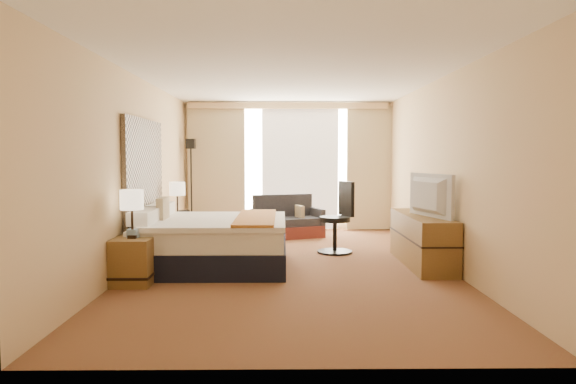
{
  "coord_description": "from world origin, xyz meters",
  "views": [
    {
      "loc": [
        -0.11,
        -7.04,
        1.51
      ],
      "look_at": [
        -0.03,
        0.4,
        0.99
      ],
      "focal_mm": 32.0,
      "sensor_mm": 36.0,
      "label": 1
    }
  ],
  "objects_px": {
    "nightstand_left": "(134,261)",
    "bed": "(213,242)",
    "floor_lamp": "(191,167)",
    "desk_chair": "(338,221)",
    "media_dresser": "(422,240)",
    "lamp_right": "(177,189)",
    "television": "(424,195)",
    "loveseat": "(287,223)",
    "lamp_left": "(132,201)",
    "nightstand_right": "(177,230)"
  },
  "relations": [
    {
      "from": "nightstand_left",
      "to": "bed",
      "type": "relative_size",
      "value": 0.28
    },
    {
      "from": "floor_lamp",
      "to": "desk_chair",
      "type": "bearing_deg",
      "value": -38.28
    },
    {
      "from": "media_dresser",
      "to": "lamp_right",
      "type": "xyz_separation_m",
      "value": [
        -3.67,
        1.39,
        0.61
      ]
    },
    {
      "from": "desk_chair",
      "to": "media_dresser",
      "type": "bearing_deg",
      "value": -61.19
    },
    {
      "from": "nightstand_left",
      "to": "desk_chair",
      "type": "bearing_deg",
      "value": 36.7
    },
    {
      "from": "desk_chair",
      "to": "lamp_right",
      "type": "relative_size",
      "value": 2.09
    },
    {
      "from": "lamp_right",
      "to": "media_dresser",
      "type": "bearing_deg",
      "value": -20.73
    },
    {
      "from": "nightstand_left",
      "to": "desk_chair",
      "type": "distance_m",
      "value": 3.29
    },
    {
      "from": "media_dresser",
      "to": "television",
      "type": "distance_m",
      "value": 0.69
    },
    {
      "from": "loveseat",
      "to": "lamp_left",
      "type": "height_order",
      "value": "lamp_left"
    },
    {
      "from": "media_dresser",
      "to": "floor_lamp",
      "type": "distance_m",
      "value": 4.89
    },
    {
      "from": "nightstand_right",
      "to": "television",
      "type": "xyz_separation_m",
      "value": [
        3.65,
        -1.7,
        0.71
      ]
    },
    {
      "from": "nightstand_left",
      "to": "desk_chair",
      "type": "relative_size",
      "value": 0.49
    },
    {
      "from": "floor_lamp",
      "to": "lamp_left",
      "type": "distance_m",
      "value": 4.1
    },
    {
      "from": "nightstand_right",
      "to": "desk_chair",
      "type": "xyz_separation_m",
      "value": [
        2.63,
        -0.54,
        0.22
      ]
    },
    {
      "from": "nightstand_left",
      "to": "lamp_right",
      "type": "bearing_deg",
      "value": 89.38
    },
    {
      "from": "nightstand_left",
      "to": "lamp_left",
      "type": "height_order",
      "value": "lamp_left"
    },
    {
      "from": "lamp_right",
      "to": "floor_lamp",
      "type": "bearing_deg",
      "value": 91.99
    },
    {
      "from": "desk_chair",
      "to": "bed",
      "type": "bearing_deg",
      "value": -171.17
    },
    {
      "from": "nightstand_right",
      "to": "media_dresser",
      "type": "xyz_separation_m",
      "value": [
        3.7,
        -1.45,
        0.07
      ]
    },
    {
      "from": "television",
      "to": "floor_lamp",
      "type": "bearing_deg",
      "value": 32.52
    },
    {
      "from": "desk_chair",
      "to": "lamp_left",
      "type": "distance_m",
      "value": 3.33
    },
    {
      "from": "loveseat",
      "to": "lamp_right",
      "type": "bearing_deg",
      "value": -168.94
    },
    {
      "from": "nightstand_right",
      "to": "media_dresser",
      "type": "distance_m",
      "value": 3.97
    },
    {
      "from": "loveseat",
      "to": "television",
      "type": "bearing_deg",
      "value": -76.57
    },
    {
      "from": "desk_chair",
      "to": "television",
      "type": "xyz_separation_m",
      "value": [
        1.02,
        -1.16,
        0.49
      ]
    },
    {
      "from": "media_dresser",
      "to": "desk_chair",
      "type": "distance_m",
      "value": 1.41
    },
    {
      "from": "nightstand_right",
      "to": "bed",
      "type": "xyz_separation_m",
      "value": [
        0.81,
        -1.57,
        0.07
      ]
    },
    {
      "from": "nightstand_left",
      "to": "nightstand_right",
      "type": "relative_size",
      "value": 1.0
    },
    {
      "from": "nightstand_right",
      "to": "loveseat",
      "type": "bearing_deg",
      "value": 29.31
    },
    {
      "from": "loveseat",
      "to": "lamp_left",
      "type": "bearing_deg",
      "value": -137.42
    },
    {
      "from": "floor_lamp",
      "to": "television",
      "type": "distance_m",
      "value": 4.93
    },
    {
      "from": "nightstand_left",
      "to": "television",
      "type": "relative_size",
      "value": 0.55
    },
    {
      "from": "television",
      "to": "nightstand_right",
      "type": "bearing_deg",
      "value": 49.13
    },
    {
      "from": "floor_lamp",
      "to": "desk_chair",
      "type": "xyz_separation_m",
      "value": [
        2.66,
        -2.1,
        -0.81
      ]
    },
    {
      "from": "desk_chair",
      "to": "loveseat",
      "type": "bearing_deg",
      "value": 95.92
    },
    {
      "from": "media_dresser",
      "to": "bed",
      "type": "relative_size",
      "value": 0.92
    },
    {
      "from": "loveseat",
      "to": "lamp_left",
      "type": "relative_size",
      "value": 2.47
    },
    {
      "from": "lamp_left",
      "to": "floor_lamp",
      "type": "bearing_deg",
      "value": 90.43
    },
    {
      "from": "nightstand_right",
      "to": "bed",
      "type": "height_order",
      "value": "bed"
    },
    {
      "from": "loveseat",
      "to": "desk_chair",
      "type": "height_order",
      "value": "desk_chair"
    },
    {
      "from": "desk_chair",
      "to": "lamp_left",
      "type": "height_order",
      "value": "lamp_left"
    },
    {
      "from": "floor_lamp",
      "to": "bed",
      "type": "bearing_deg",
      "value": -74.99
    },
    {
      "from": "media_dresser",
      "to": "television",
      "type": "xyz_separation_m",
      "value": [
        -0.05,
        -0.25,
        0.64
      ]
    },
    {
      "from": "floor_lamp",
      "to": "lamp_right",
      "type": "distance_m",
      "value": 1.66
    },
    {
      "from": "loveseat",
      "to": "lamp_left",
      "type": "distance_m",
      "value": 4.07
    },
    {
      "from": "lamp_left",
      "to": "bed",
      "type": "bearing_deg",
      "value": 49.66
    },
    {
      "from": "loveseat",
      "to": "desk_chair",
      "type": "bearing_deg",
      "value": -83.43
    },
    {
      "from": "lamp_right",
      "to": "television",
      "type": "relative_size",
      "value": 0.53
    },
    {
      "from": "nightstand_left",
      "to": "floor_lamp",
      "type": "bearing_deg",
      "value": 90.42
    }
  ]
}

